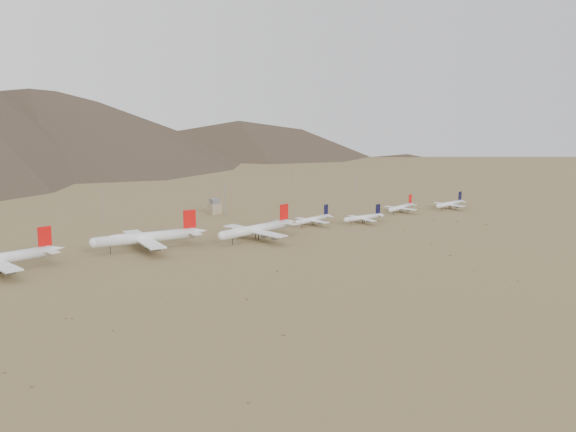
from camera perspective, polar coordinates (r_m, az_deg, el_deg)
ground at (r=454.32m, az=-1.23°, el=-2.40°), size 3000.00×3000.00×0.00m
widebody_centre at (r=451.85m, az=-11.15°, el=-1.67°), size 75.19×58.52×22.44m
widebody_east at (r=472.18m, az=-2.54°, el=-1.04°), size 68.50×53.34×20.45m
narrowbody_a at (r=520.61m, az=2.02°, el=-0.25°), size 39.93×29.24×13.32m
narrowbody_b at (r=531.21m, az=6.00°, el=-0.11°), size 38.36×27.50×12.65m
narrowbody_c at (r=578.81m, az=8.95°, el=0.69°), size 37.64×27.74×12.65m
narrowbody_d at (r=602.70m, az=12.69°, el=0.95°), size 38.61×27.95×12.76m
control_tower at (r=567.94m, az=-5.83°, el=0.70°), size 8.00×8.00×12.00m
mast_west at (r=536.56m, az=-14.48°, el=0.81°), size 2.00×0.60×25.70m
mast_centre at (r=552.50m, az=-5.02°, el=1.38°), size 2.00×0.60×25.70m
mast_east at (r=632.77m, az=0.42°, el=2.58°), size 2.00×0.60×25.70m
mast_far_east at (r=659.84m, az=5.44°, el=2.86°), size 2.00×0.60×25.70m
desert_scrub at (r=389.91m, az=4.41°, el=-4.56°), size 425.44×184.19×0.92m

